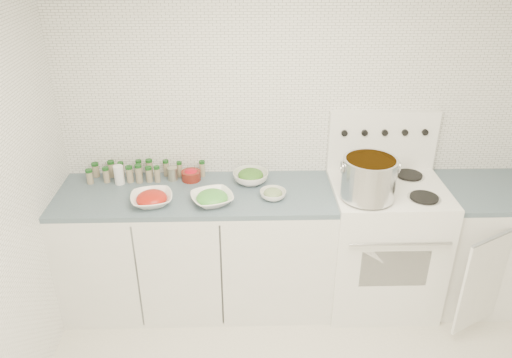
{
  "coord_description": "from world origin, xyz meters",
  "views": [
    {
      "loc": [
        -0.49,
        -1.74,
        2.51
      ],
      "look_at": [
        -0.42,
        1.14,
        1.02
      ],
      "focal_mm": 35.0,
      "sensor_mm": 36.0,
      "label": 1
    }
  ],
  "objects_px": {
    "stove": "(382,240)",
    "bowl_snowpea": "(212,198)",
    "bowl_tomato": "(152,199)",
    "stock_pot": "(369,177)"
  },
  "relations": [
    {
      "from": "stove",
      "to": "bowl_snowpea",
      "type": "xyz_separation_m",
      "value": [
        -1.18,
        -0.14,
        0.44
      ]
    },
    {
      "from": "bowl_tomato",
      "to": "bowl_snowpea",
      "type": "xyz_separation_m",
      "value": [
        0.39,
        -0.0,
        -0.0
      ]
    },
    {
      "from": "stove",
      "to": "bowl_snowpea",
      "type": "height_order",
      "value": "stove"
    },
    {
      "from": "stove",
      "to": "stock_pot",
      "type": "height_order",
      "value": "stove"
    },
    {
      "from": "stock_pot",
      "to": "bowl_snowpea",
      "type": "xyz_separation_m",
      "value": [
        -0.99,
        0.02,
        -0.15
      ]
    },
    {
      "from": "bowl_tomato",
      "to": "stock_pot",
      "type": "bearing_deg",
      "value": -0.84
    },
    {
      "from": "bowl_tomato",
      "to": "bowl_snowpea",
      "type": "height_order",
      "value": "same"
    },
    {
      "from": "stock_pot",
      "to": "bowl_tomato",
      "type": "distance_m",
      "value": 1.39
    },
    {
      "from": "stove",
      "to": "stock_pot",
      "type": "relative_size",
      "value": 3.73
    },
    {
      "from": "bowl_tomato",
      "to": "stove",
      "type": "bearing_deg",
      "value": 5.02
    }
  ]
}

